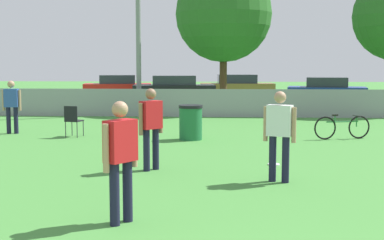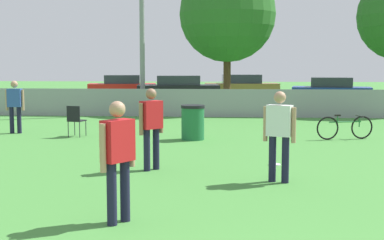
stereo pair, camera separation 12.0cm
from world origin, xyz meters
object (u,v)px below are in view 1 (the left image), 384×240
Objects in this scene: trash_bin at (191,122)px; parked_car_tan at (237,87)px; spectator_in_blue at (12,103)px; tree_near_pole at (224,14)px; player_defender_red at (121,153)px; bicycle_sideline at (342,127)px; parked_car_dark at (174,89)px; parked_car_blue at (327,91)px; parked_car_red at (118,87)px; player_thrower_red at (151,123)px; frisbee_disc at (274,164)px; light_pole at (138,0)px; folding_chair_sideline at (73,119)px; player_receiver_white at (280,130)px.

parked_car_tan is at bearing 84.87° from trash_bin.
tree_near_pole is at bearing -130.12° from spectator_in_blue.
player_defender_red reaches higher than spectator_in_blue.
spectator_in_blue is 0.98× the size of bicycle_sideline.
parked_car_tan is at bearing 29.96° from player_defender_red.
spectator_in_blue is 0.33× the size of parked_car_dark.
parked_car_tan is (2.03, 26.05, -0.23)m from player_defender_red.
parked_car_blue is (6.66, 21.75, -0.26)m from player_defender_red.
bicycle_sideline is 0.38× the size of parked_car_red.
spectator_in_blue is 18.66m from parked_car_tan.
tree_near_pole is 3.94× the size of player_thrower_red.
parked_car_tan reaches higher than frisbee_disc.
bicycle_sideline is 18.03m from parked_car_tan.
light_pole reaches higher than spectator_in_blue.
player_receiver_white is at bearing 146.69° from folding_chair_sideline.
parked_car_red is (-7.50, 22.66, -0.24)m from player_receiver_white.
tree_near_pole is 7.09× the size of folding_chair_sideline.
player_defender_red is 0.35× the size of parked_car_tan.
light_pole is 1.65× the size of parked_car_dark.
spectator_in_blue is at bearing -127.98° from tree_near_pole.
parked_car_dark is (3.47, 14.33, -0.21)m from spectator_in_blue.
player_defender_red is at bearing -119.11° from frisbee_disc.
player_defender_red is 0.38× the size of parked_car_red.
spectator_in_blue is 0.35× the size of parked_car_tan.
spectator_in_blue is 14.75m from parked_car_dark.
tree_near_pole is 7.75m from parked_car_dark.
trash_bin is (5.43, -0.95, -0.43)m from spectator_in_blue.
light_pole reaches higher than parked_car_dark.
player_thrower_red reaches higher than spectator_in_blue.
folding_chair_sideline is at bearing -115.86° from parked_car_blue.
light_pole reaches higher than tree_near_pole.
tree_near_pole is at bearing 30.21° from player_defender_red.
parked_car_dark is at bearing 101.73° from frisbee_disc.
spectator_in_blue reaches higher than trash_bin.
bicycle_sideline is at bearing -68.69° from tree_near_pole.
frisbee_disc is 19.30m from parked_car_dark.
parked_car_red is (-2.20, 17.14, 0.17)m from folding_chair_sideline.
bicycle_sideline is (2.29, 5.58, -0.60)m from player_receiver_white.
tree_near_pole reaches higher than folding_chair_sideline.
parked_car_blue is at bearing 17.38° from player_defender_red.
light_pole is 7.80m from spectator_in_blue.
parked_car_red is at bearing -178.49° from parked_car_tan.
player_thrower_red is (2.11, -11.49, -3.73)m from light_pole.
trash_bin is (-1.96, 3.60, 0.47)m from frisbee_disc.
parked_car_blue reaches higher than frisbee_disc.
player_thrower_red reaches higher than folding_chair_sideline.
light_pole reaches higher than player_defender_red.
trash_bin is (2.61, -7.18, -4.18)m from light_pole.
tree_near_pole reaches higher than parked_car_red.
parked_car_dark reaches higher than trash_bin.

